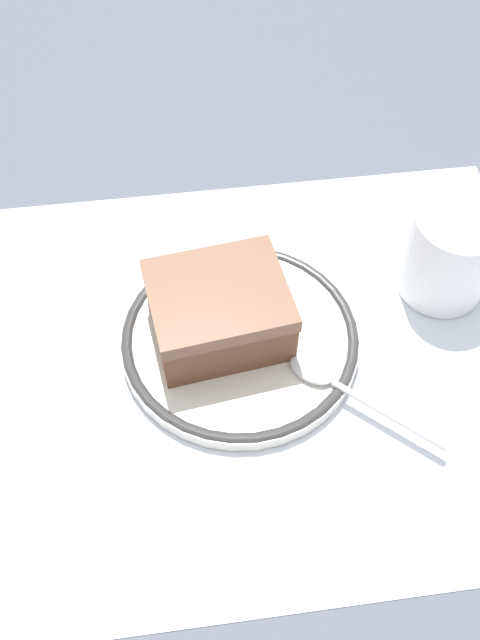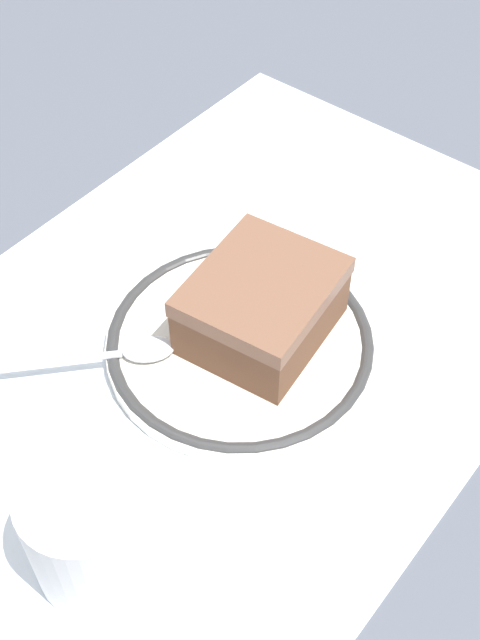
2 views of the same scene
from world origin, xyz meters
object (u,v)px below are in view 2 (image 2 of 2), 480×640
object	(u,v)px
plate	(240,343)
cake_slice	(260,308)
cup	(92,534)
spoon	(122,353)

from	to	relation	value
plate	cake_slice	size ratio (longest dim) A/B	1.68
cake_slice	cup	size ratio (longest dim) A/B	1.42
plate	spoon	world-z (taller)	spoon
spoon	cup	bearing A→B (deg)	38.53
spoon	cup	distance (m)	0.14
plate	spoon	size ratio (longest dim) A/B	1.80
spoon	cup	xyz separation A→B (m)	(0.11, 0.09, 0.02)
spoon	cup	world-z (taller)	cup
plate	cake_slice	bearing A→B (deg)	152.83
cup	spoon	bearing A→B (deg)	-141.47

